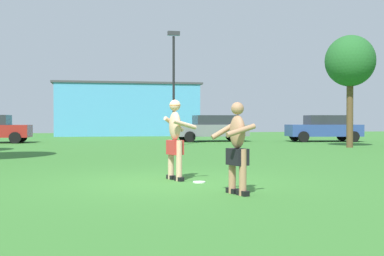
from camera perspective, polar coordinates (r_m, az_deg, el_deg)
ground_plane at (r=10.34m, az=-2.51°, el=-6.30°), size 80.00×80.00×0.00m
player_with_cap at (r=10.63m, az=-1.96°, el=-0.87°), size 0.70×0.83×1.75m
player_in_black at (r=8.62m, az=5.25°, el=-2.09°), size 0.70×0.66×1.62m
frisbee at (r=10.27m, az=0.83°, el=-6.28°), size 0.26×0.26×0.03m
car_gray_mid_lot at (r=29.72m, az=2.32°, el=0.02°), size 4.33×2.08×1.58m
car_blue_far_end at (r=30.61m, az=15.08°, el=0.02°), size 4.48×2.43×1.58m
lamp_post at (r=24.49m, az=-2.14°, el=6.07°), size 0.60×0.24×5.69m
outbuilding_behind_lot at (r=41.19m, az=-7.53°, el=2.15°), size 11.91×4.67×4.33m
tree_near_building at (r=24.49m, az=17.85°, el=7.29°), size 2.33×2.33×5.29m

